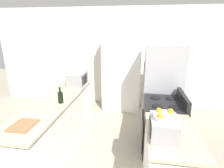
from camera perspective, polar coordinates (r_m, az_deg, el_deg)
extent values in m
cube|color=silver|center=(4.77, 2.81, 8.43)|extent=(7.00, 0.06, 2.60)
cube|color=silver|center=(3.39, -17.14, -12.27)|extent=(0.58, 2.45, 0.82)
cube|color=#B7A88E|center=(3.19, -17.88, -5.00)|extent=(0.60, 2.50, 0.04)
cube|color=silver|center=(2.52, 18.00, -24.05)|extent=(0.58, 0.96, 0.82)
cube|color=#B7A88E|center=(2.25, 19.14, -15.11)|extent=(0.60, 0.98, 0.04)
cube|color=white|center=(4.51, 3.20, 3.68)|extent=(0.95, 0.55, 1.95)
sphere|color=#B2B2B7|center=(4.23, 2.28, 2.78)|extent=(0.03, 0.03, 0.03)
sphere|color=#B2B2B7|center=(4.23, 3.36, 2.74)|extent=(0.03, 0.03, 0.03)
cube|color=black|center=(3.23, 15.98, -13.08)|extent=(0.64, 0.77, 0.89)
cube|color=black|center=(3.25, 9.89, -14.63)|extent=(0.02, 0.67, 0.49)
cube|color=black|center=(3.06, 22.21, -4.53)|extent=(0.06, 0.73, 0.16)
cylinder|color=black|center=(2.84, 14.60, -7.03)|extent=(0.17, 0.17, 0.01)
cylinder|color=black|center=(3.18, 13.98, -4.30)|extent=(0.17, 0.17, 0.01)
cylinder|color=black|center=(2.88, 19.70, -7.16)|extent=(0.17, 0.17, 0.01)
cylinder|color=black|center=(3.22, 18.53, -4.46)|extent=(0.17, 0.17, 0.01)
cube|color=#A3A3A8|center=(3.76, 15.90, -1.15)|extent=(0.74, 0.71, 1.78)
cylinder|color=gray|center=(3.51, 10.13, -0.50)|extent=(0.02, 0.02, 0.98)
cube|color=#939399|center=(3.86, -11.24, 1.70)|extent=(0.34, 0.49, 0.26)
cube|color=black|center=(3.77, -8.91, 1.45)|extent=(0.01, 0.30, 0.19)
cylinder|color=black|center=(2.97, -16.46, -4.28)|extent=(0.08, 0.08, 0.18)
cylinder|color=black|center=(2.93, -16.68, -1.83)|extent=(0.03, 0.03, 0.09)
cube|color=#939399|center=(2.08, 16.41, -13.49)|extent=(0.28, 0.38, 0.23)
cube|color=black|center=(2.06, 12.28, -13.42)|extent=(0.01, 0.27, 0.14)
cylinder|color=silver|center=(2.01, 16.98, -10.21)|extent=(0.27, 0.27, 0.05)
sphere|color=orange|center=(2.06, 18.60, -8.48)|extent=(0.07, 0.07, 0.07)
sphere|color=orange|center=(2.04, 15.06, -8.41)|extent=(0.07, 0.07, 0.07)
sphere|color=orange|center=(1.92, 15.45, -10.04)|extent=(0.07, 0.07, 0.07)
cube|color=#8E6642|center=(2.50, -26.98, -11.93)|extent=(0.28, 0.32, 0.02)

